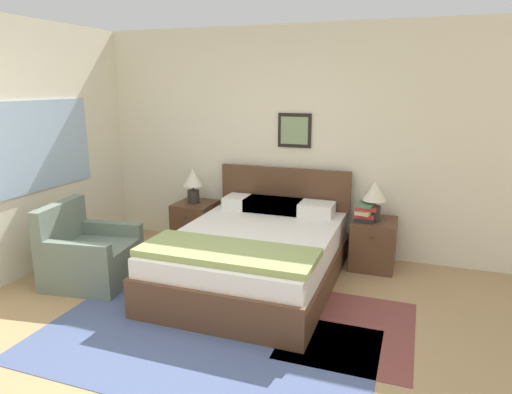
{
  "coord_description": "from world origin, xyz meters",
  "views": [
    {
      "loc": [
        1.56,
        -2.42,
        1.95
      ],
      "look_at": [
        0.16,
        1.49,
        0.92
      ],
      "focal_mm": 32.0,
      "sensor_mm": 36.0,
      "label": 1
    }
  ],
  "objects_px": {
    "table_lamp_by_door": "(375,196)",
    "armchair": "(88,256)",
    "table_lamp_near_window": "(193,181)",
    "bed": "(255,253)",
    "nightstand_near_window": "(196,224)",
    "nightstand_by_door": "(373,244)"
  },
  "relations": [
    {
      "from": "table_lamp_near_window",
      "to": "table_lamp_by_door",
      "type": "distance_m",
      "value": 2.14
    },
    {
      "from": "bed",
      "to": "table_lamp_by_door",
      "type": "xyz_separation_m",
      "value": [
        1.06,
        0.78,
        0.51
      ]
    },
    {
      "from": "bed",
      "to": "table_lamp_near_window",
      "type": "xyz_separation_m",
      "value": [
        -1.08,
        0.78,
        0.51
      ]
    },
    {
      "from": "armchair",
      "to": "table_lamp_near_window",
      "type": "height_order",
      "value": "table_lamp_near_window"
    },
    {
      "from": "nightstand_by_door",
      "to": "table_lamp_near_window",
      "type": "relative_size",
      "value": 1.25
    },
    {
      "from": "bed",
      "to": "nightstand_near_window",
      "type": "height_order",
      "value": "bed"
    },
    {
      "from": "table_lamp_by_door",
      "to": "armchair",
      "type": "bearing_deg",
      "value": -153.01
    },
    {
      "from": "bed",
      "to": "armchair",
      "type": "height_order",
      "value": "bed"
    },
    {
      "from": "nightstand_near_window",
      "to": "nightstand_by_door",
      "type": "height_order",
      "value": "same"
    },
    {
      "from": "nightstand_near_window",
      "to": "nightstand_by_door",
      "type": "bearing_deg",
      "value": 0.0
    },
    {
      "from": "bed",
      "to": "nightstand_near_window",
      "type": "distance_m",
      "value": 1.33
    },
    {
      "from": "table_lamp_near_window",
      "to": "armchair",
      "type": "bearing_deg",
      "value": -110.25
    },
    {
      "from": "bed",
      "to": "nightstand_near_window",
      "type": "bearing_deg",
      "value": 143.69
    },
    {
      "from": "table_lamp_near_window",
      "to": "table_lamp_by_door",
      "type": "bearing_deg",
      "value": 0.0
    },
    {
      "from": "table_lamp_by_door",
      "to": "nightstand_by_door",
      "type": "bearing_deg",
      "value": 35.12
    },
    {
      "from": "table_lamp_near_window",
      "to": "table_lamp_by_door",
      "type": "xyz_separation_m",
      "value": [
        2.14,
        0.0,
        0.0
      ]
    },
    {
      "from": "armchair",
      "to": "table_lamp_near_window",
      "type": "xyz_separation_m",
      "value": [
        0.5,
        1.34,
        0.54
      ]
    },
    {
      "from": "nightstand_by_door",
      "to": "table_lamp_by_door",
      "type": "bearing_deg",
      "value": -144.88
    },
    {
      "from": "armchair",
      "to": "nightstand_by_door",
      "type": "relative_size",
      "value": 1.63
    },
    {
      "from": "nightstand_near_window",
      "to": "nightstand_by_door",
      "type": "distance_m",
      "value": 2.15
    },
    {
      "from": "armchair",
      "to": "nightstand_near_window",
      "type": "distance_m",
      "value": 1.45
    },
    {
      "from": "table_lamp_by_door",
      "to": "table_lamp_near_window",
      "type": "bearing_deg",
      "value": 180.0
    }
  ]
}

